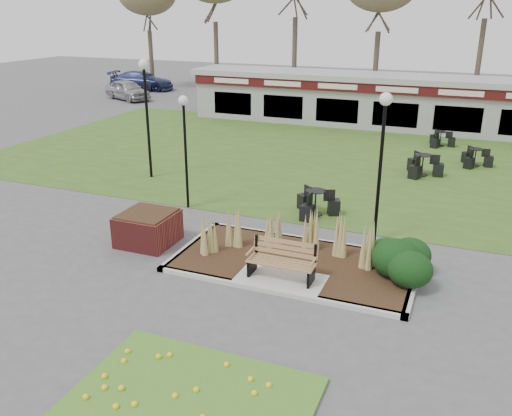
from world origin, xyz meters
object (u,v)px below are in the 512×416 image
at_px(brick_planter, 148,228).
at_px(bistro_set_d, 422,168).
at_px(food_pavilion, 400,102).
at_px(bistro_set_c, 440,141).
at_px(lamp_post_mid_left, 146,93).
at_px(bistro_set_a, 315,206).
at_px(lamp_post_near_left, 185,128).
at_px(lamp_post_near_right, 383,136).
at_px(bistro_set_b, 475,160).
at_px(park_bench, 282,260).
at_px(car_black, 236,101).
at_px(car_blue, 142,81).
at_px(car_silver, 128,90).

height_order(brick_planter, bistro_set_d, brick_planter).
bearing_deg(food_pavilion, bistro_set_c, -54.66).
distance_m(brick_planter, bistro_set_d, 11.96).
bearing_deg(lamp_post_mid_left, food_pavilion, 59.63).
relative_size(bistro_set_a, bistro_set_c, 1.16).
height_order(brick_planter, lamp_post_mid_left, lamp_post_mid_left).
bearing_deg(bistro_set_a, lamp_post_near_left, -167.25).
distance_m(lamp_post_near_right, bistro_set_b, 10.34).
distance_m(brick_planter, bistro_set_b, 14.93).
bearing_deg(bistro_set_c, brick_planter, -114.49).
distance_m(bistro_set_c, bistro_set_d, 5.41).
bearing_deg(bistro_set_c, lamp_post_near_right, -93.95).
bearing_deg(lamp_post_mid_left, bistro_set_a, -12.22).
height_order(lamp_post_near_left, bistro_set_a, lamp_post_near_left).
bearing_deg(park_bench, car_black, 116.76).
bearing_deg(car_black, brick_planter, -174.89).
height_order(bistro_set_d, car_blue, car_blue).
xyz_separation_m(lamp_post_near_right, bistro_set_c, (0.88, 12.74, -2.91)).
bearing_deg(bistro_set_d, lamp_post_near_left, -135.64).
height_order(lamp_post_near_left, car_silver, lamp_post_near_left).
bearing_deg(bistro_set_d, car_blue, 146.04).
bearing_deg(lamp_post_near_left, bistro_set_b, 45.44).
bearing_deg(lamp_post_near_right, bistro_set_c, 86.05).
height_order(food_pavilion, bistro_set_b, food_pavilion).
relative_size(lamp_post_mid_left, bistro_set_a, 2.95).
distance_m(food_pavilion, car_black, 10.54).
relative_size(food_pavilion, lamp_post_mid_left, 5.30).
height_order(food_pavilion, lamp_post_near_right, lamp_post_near_right).
relative_size(lamp_post_near_left, car_black, 0.90).
height_order(bistro_set_a, car_silver, car_silver).
bearing_deg(brick_planter, lamp_post_near_right, 22.93).
xyz_separation_m(bistro_set_c, car_silver, (-22.44, 6.15, 0.45)).
bearing_deg(bistro_set_a, lamp_post_near_right, -32.56).
xyz_separation_m(food_pavilion, lamp_post_near_left, (-4.76, -15.92, 1.31)).
height_order(brick_planter, car_silver, car_silver).
distance_m(bistro_set_a, car_black, 18.84).
distance_m(bistro_set_c, car_silver, 23.27).
bearing_deg(bistro_set_b, lamp_post_near_right, -104.81).
bearing_deg(lamp_post_near_left, car_blue, 126.25).
xyz_separation_m(bistro_set_b, bistro_set_d, (-1.96, -2.26, 0.03)).
bearing_deg(lamp_post_near_left, park_bench, -38.54).
bearing_deg(car_silver, lamp_post_near_left, -116.23).
distance_m(bistro_set_d, car_silver, 24.97).
bearing_deg(bistro_set_b, lamp_post_mid_left, -151.36).
bearing_deg(bistro_set_b, lamp_post_near_left, -134.56).
bearing_deg(brick_planter, lamp_post_mid_left, 121.62).
relative_size(park_bench, food_pavilion, 0.07).
relative_size(brick_planter, bistro_set_b, 1.06).
bearing_deg(bistro_set_b, car_black, 151.99).
bearing_deg(lamp_post_near_right, bistro_set_a, 147.44).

